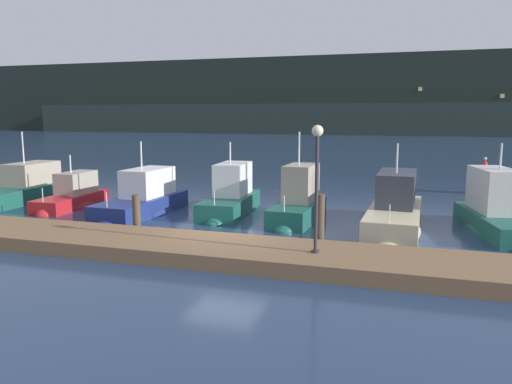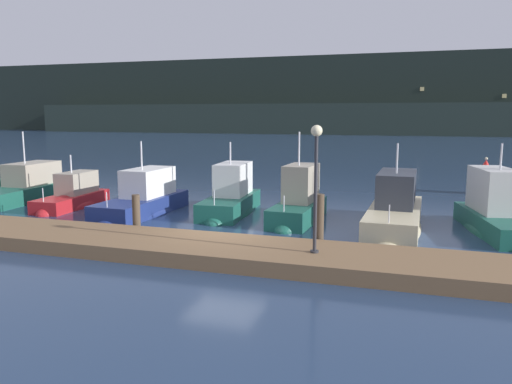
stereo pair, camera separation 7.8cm
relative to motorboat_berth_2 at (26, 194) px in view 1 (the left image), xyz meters
name	(u,v)px [view 1 (the left image)]	position (x,y,z in m)	size (l,w,h in m)	color
ground_plane	(225,242)	(12.60, -4.80, -0.33)	(400.00, 400.00, 0.00)	navy
dock	(204,249)	(12.60, -6.58, -0.11)	(41.52, 2.80, 0.45)	brown
mooring_pile_2	(137,216)	(9.30, -4.93, 0.42)	(0.28, 0.28, 1.51)	#4C3D2D
mooring_pile_3	(320,223)	(15.91, -4.93, 0.59)	(0.28, 0.28, 1.85)	#4C3D2D
motorboat_berth_2	(26,194)	(0.00, 0.00, 0.00)	(2.45, 6.31, 4.03)	#195647
motorboat_berth_3	(72,202)	(3.41, -0.84, -0.10)	(1.80, 4.81, 3.14)	red
motorboat_berth_4	(143,206)	(7.40, -1.23, 0.02)	(2.19, 5.97, 3.72)	navy
motorboat_berth_5	(231,205)	(11.04, 0.04, 0.05)	(2.18, 5.42, 3.75)	#195647
motorboat_berth_6	(298,212)	(14.27, -0.75, 0.07)	(1.83, 4.65, 4.30)	#195647
motorboat_berth_7	(394,218)	(18.07, -0.83, 0.08)	(2.19, 6.87, 3.77)	beige
motorboat_berth_8	(496,221)	(21.69, -0.42, 0.09)	(2.94, 6.06, 3.89)	#195647
channel_buoy	(484,180)	(22.43, 9.19, 0.43)	(1.17, 1.17, 2.03)	red
dock_lamppost	(317,167)	(16.09, -6.69, 2.56)	(0.32, 0.32, 3.60)	#2D2D33
hillside_backdrop	(381,98)	(11.34, 97.12, 7.51)	(240.00, 23.00, 17.00)	#1E2823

